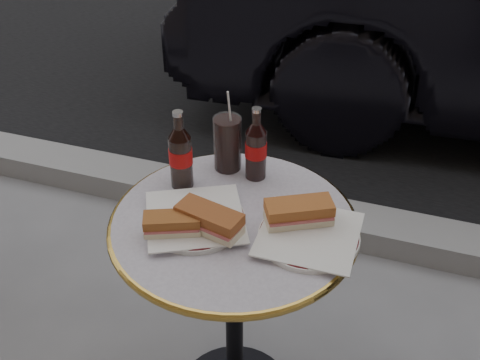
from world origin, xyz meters
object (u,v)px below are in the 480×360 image
(plate_right, at_px, (309,237))
(cola_glass, at_px, (227,143))
(plate_left, at_px, (195,220))
(cola_bottle_right, at_px, (256,143))
(bistro_table, at_px, (234,320))
(cola_bottle_left, at_px, (180,150))

(plate_right, height_order, cola_glass, cola_glass)
(plate_left, height_order, cola_bottle_right, cola_bottle_right)
(cola_bottle_right, bearing_deg, plate_left, -109.55)
(bistro_table, bearing_deg, cola_bottle_left, 151.47)
(bistro_table, relative_size, plate_left, 2.97)
(cola_bottle_left, bearing_deg, cola_glass, 53.24)
(bistro_table, height_order, cola_bottle_left, cola_bottle_left)
(cola_bottle_right, bearing_deg, cola_glass, 169.05)
(plate_left, bearing_deg, plate_right, 5.48)
(plate_left, bearing_deg, cola_glass, 90.76)
(plate_left, distance_m, cola_glass, 0.26)
(plate_left, xyz_separation_m, cola_bottle_right, (0.08, 0.23, 0.10))
(plate_left, height_order, cola_glass, cola_glass)
(cola_glass, bearing_deg, plate_right, -38.25)
(cola_bottle_right, height_order, cola_glass, cola_bottle_right)
(bistro_table, xyz_separation_m, plate_right, (0.19, -0.01, 0.37))
(cola_glass, bearing_deg, cola_bottle_left, -126.76)
(plate_right, xyz_separation_m, cola_glass, (-0.28, 0.22, 0.07))
(cola_glass, bearing_deg, cola_bottle_right, -10.95)
(cola_bottle_left, xyz_separation_m, cola_glass, (0.09, 0.12, -0.03))
(cola_bottle_right, bearing_deg, bistro_table, -88.71)
(cola_bottle_left, height_order, cola_bottle_right, cola_bottle_left)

